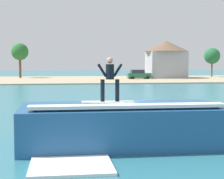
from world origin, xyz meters
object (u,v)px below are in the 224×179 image
Objects in this scene: car_far_shore at (139,75)px; house_gabled_white at (166,57)px; surfboard at (108,102)px; tree_tall_bare at (20,52)px; tree_short_bushy at (212,56)px; wave_crest at (123,124)px; surfer at (110,77)px.

car_far_shore is 0.50× the size of house_gabled_white.
surfboard is 0.29× the size of tree_tall_bare.
tree_tall_bare is (-9.64, 63.17, 3.39)m from surfboard.
car_far_shore is 18.94m from tree_short_bushy.
house_gabled_white reaches higher than surfboard.
house_gabled_white reaches higher than wave_crest.
wave_crest is at bearing -102.32° from car_far_shore.
tree_tall_bare is at bearing 98.76° from surfer.
surfer is at bearing 5.43° from surfboard.
surfboard is 0.33× the size of tree_short_bushy.
surfboard is 0.46× the size of car_far_shore.
car_far_shore is (12.69, 55.48, -0.88)m from surfboard.
tree_short_bushy is at bearing 64.57° from surfer.
house_gabled_white is at bearing 29.85° from car_far_shore.
car_far_shore is at bearing -150.15° from house_gabled_white.
tree_short_bushy is (10.95, 3.57, 0.34)m from house_gabled_white.
wave_crest is at bearing -107.31° from house_gabled_white.
surfer is at bearing -135.54° from wave_crest.
house_gabled_white is (18.82, 59.04, 1.36)m from surfer.
tree_short_bushy is (39.51, -0.54, -0.72)m from tree_tall_bare.
surfboard reaches higher than wave_crest.
surfer is at bearing -107.68° from house_gabled_white.
surfer is 69.35m from tree_short_bushy.
car_far_shore is 24.00m from tree_tall_bare.
tree_tall_bare is (-9.74, 63.16, 2.41)m from surfer.
car_far_shore is (11.98, 54.87, 0.10)m from wave_crest.
wave_crest is at bearing -80.60° from tree_tall_bare.
tree_short_bushy is at bearing 64.51° from surfboard.
house_gabled_white reaches higher than tree_short_bushy.
wave_crest is at bearing 40.92° from surfboard.
wave_crest is 1.35m from surfboard.
tree_tall_bare is at bearing 98.68° from surfboard.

